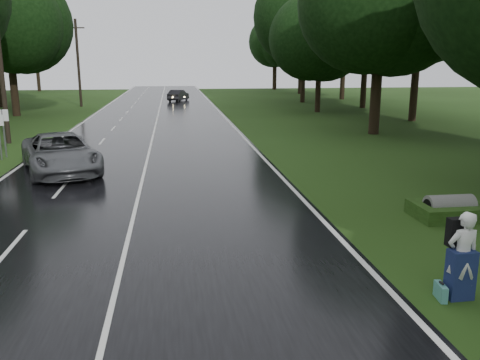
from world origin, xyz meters
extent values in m
plane|color=#224013|center=(0.00, 0.00, 0.00)|extent=(160.00, 160.00, 0.00)
cube|color=black|center=(0.00, 20.00, 0.02)|extent=(12.00, 140.00, 0.04)
cube|color=silver|center=(0.00, 20.00, 0.04)|extent=(0.12, 140.00, 0.01)
imported|color=#535559|center=(-3.58, 11.17, 0.89)|extent=(4.68, 6.72, 1.70)
imported|color=black|center=(2.08, 51.49, 0.73)|extent=(2.79, 4.42, 1.37)
imported|color=silver|center=(7.11, -2.32, 0.94)|extent=(0.70, 0.47, 1.88)
cube|color=navy|center=(7.11, -2.32, 0.53)|extent=(0.54, 0.37, 1.05)
cube|color=black|center=(7.12, -2.04, 1.35)|extent=(0.43, 0.24, 0.60)
cube|color=teal|center=(6.70, -2.32, 0.17)|extent=(0.20, 0.48, 0.33)
cylinder|color=slate|center=(9.86, 2.89, 0.00)|extent=(1.47, 0.74, 0.74)
camera|label=1|loc=(1.33, -11.24, 4.81)|focal=37.57mm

